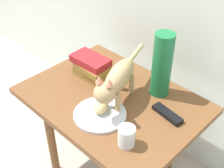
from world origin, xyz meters
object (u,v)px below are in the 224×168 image
(side_table, at_px, (112,109))
(candle_jar, at_px, (127,137))
(cat, at_px, (117,80))
(book_stack, at_px, (92,67))
(plate, at_px, (100,114))
(green_vase, at_px, (162,65))
(bread_roll, at_px, (101,107))
(tv_remote, at_px, (167,114))

(side_table, relative_size, candle_jar, 9.77)
(cat, distance_m, book_stack, 0.26)
(plate, relative_size, green_vase, 0.74)
(plate, bearing_deg, bread_roll, 119.74)
(side_table, xyz_separation_m, plate, (0.05, -0.13, 0.08))
(side_table, distance_m, cat, 0.21)
(side_table, height_order, candle_jar, candle_jar)
(bread_roll, bearing_deg, green_vase, 73.52)
(bread_roll, relative_size, candle_jar, 0.94)
(side_table, bearing_deg, green_vase, 54.62)
(cat, relative_size, green_vase, 1.46)
(plate, bearing_deg, side_table, 111.42)
(cat, height_order, green_vase, green_vase)
(plate, xyz_separation_m, bread_roll, (-0.01, 0.01, 0.03))
(cat, bearing_deg, side_table, 161.23)
(bread_roll, bearing_deg, cat, 90.11)
(book_stack, bearing_deg, tv_remote, 3.26)
(cat, bearing_deg, green_vase, 66.03)
(bread_roll, xyz_separation_m, candle_jar, (0.20, -0.05, -0.00))
(cat, xyz_separation_m, tv_remote, (0.22, 0.09, -0.12))
(cat, bearing_deg, candle_jar, -37.35)
(plate, relative_size, book_stack, 1.09)
(bread_roll, bearing_deg, side_table, 110.59)
(book_stack, distance_m, tv_remote, 0.46)
(side_table, height_order, green_vase, green_vase)
(cat, bearing_deg, tv_remote, 23.59)
(bread_roll, relative_size, green_vase, 0.25)
(green_vase, height_order, candle_jar, green_vase)
(bread_roll, height_order, green_vase, green_vase)
(book_stack, bearing_deg, green_vase, 22.13)
(book_stack, xyz_separation_m, green_vase, (0.33, 0.13, 0.10))
(book_stack, bearing_deg, plate, -36.63)
(tv_remote, bearing_deg, side_table, -155.22)
(bread_roll, height_order, book_stack, book_stack)
(bread_roll, distance_m, green_vase, 0.34)
(side_table, distance_m, candle_jar, 0.31)
(side_table, relative_size, tv_remote, 5.54)
(tv_remote, bearing_deg, plate, -127.98)
(book_stack, relative_size, candle_jar, 2.51)
(cat, height_order, book_stack, cat)
(green_vase, bearing_deg, cat, -113.97)
(green_vase, bearing_deg, book_stack, -157.87)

